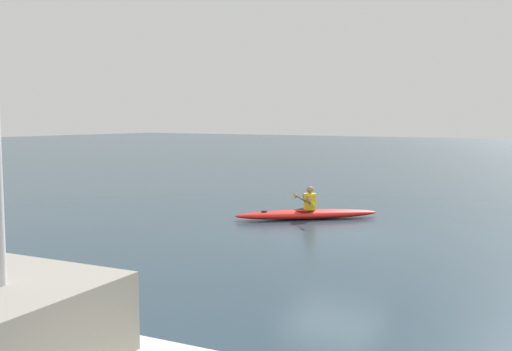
# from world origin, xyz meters

# --- Properties ---
(ground_plane) EXTENTS (160.00, 160.00, 0.00)m
(ground_plane) POSITION_xyz_m (0.00, 0.00, 0.00)
(ground_plane) COLOR #233847
(kayak) EXTENTS (3.71, 3.48, 0.28)m
(kayak) POSITION_xyz_m (1.76, -1.89, 0.14)
(kayak) COLOR red
(kayak) RESTS_ON ground
(kayaker) EXTENTS (1.71, 1.86, 0.70)m
(kayaker) POSITION_xyz_m (1.71, -1.93, 0.57)
(kayaker) COLOR yellow
(kayaker) RESTS_ON kayak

